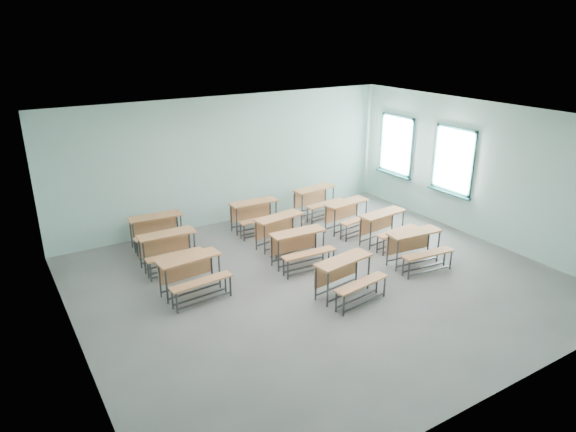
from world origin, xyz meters
name	(u,v)px	position (x,y,z in m)	size (l,w,h in m)	color
room	(324,204)	(0.08, 0.03, 1.60)	(9.04, 8.04, 3.24)	gray
desk_unit_r0c1	(347,273)	(0.07, -0.76, 0.49)	(1.27, 0.94, 0.73)	#C87C48
desk_unit_r0c2	(417,244)	(2.12, -0.48, 0.49)	(1.25, 0.91, 0.73)	#C87C48
desk_unit_r1c0	(192,271)	(-2.34, 0.81, 0.49)	(1.23, 0.87, 0.73)	#C87C48
desk_unit_r1c1	(300,244)	(0.05, 0.81, 0.49)	(1.22, 0.86, 0.73)	#C87C48
desk_unit_r1c2	(386,224)	(2.36, 0.75, 0.49)	(1.25, 0.90, 0.73)	#C87C48
desk_unit_r2c0	(169,245)	(-2.31, 2.16, 0.49)	(1.19, 0.82, 0.73)	#C87C48
desk_unit_r2c1	(282,227)	(0.21, 1.80, 0.49)	(1.27, 0.94, 0.73)	#C87C48
desk_unit_r2c2	(349,212)	(2.13, 1.80, 0.49)	(1.26, 0.92, 0.73)	#C87C48
desk_unit_r3c0	(157,227)	(-2.19, 3.29, 0.49)	(1.23, 0.87, 0.73)	#C87C48
desk_unit_r3c1	(256,212)	(0.18, 3.01, 0.49)	(1.20, 0.83, 0.73)	#C87C48
desk_unit_r3c2	(317,197)	(2.09, 3.15, 0.49)	(1.25, 0.90, 0.73)	#C87C48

